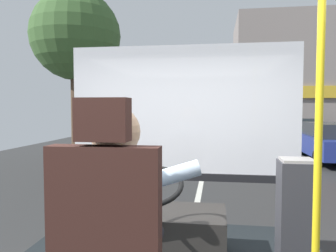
# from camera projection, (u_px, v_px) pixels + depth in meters

# --- Properties ---
(ground) EXTENTS (18.00, 44.00, 0.06)m
(ground) POSITION_uv_depth(u_px,v_px,m) (205.00, 166.00, 10.76)
(ground) COLOR #2F2F2F
(bus_driver) EXTENTS (0.79, 0.62, 0.83)m
(bus_driver) POSITION_uv_depth(u_px,v_px,m) (119.00, 212.00, 1.58)
(bus_driver) COLOR black
(bus_driver) RESTS_ON driver_seat
(steering_console) EXTENTS (1.10, 0.96, 0.83)m
(steering_console) POSITION_uv_depth(u_px,v_px,m) (160.00, 232.00, 2.75)
(steering_console) COLOR #282623
(steering_console) RESTS_ON bus_floor
(handrail_pole) EXTENTS (0.04, 0.04, 2.27)m
(handrail_pole) POSITION_uv_depth(u_px,v_px,m) (319.00, 131.00, 1.86)
(handrail_pole) COLOR yellow
(handrail_pole) RESTS_ON bus_floor
(fare_box) EXTENTS (0.25, 0.24, 0.90)m
(fare_box) POSITION_uv_depth(u_px,v_px,m) (296.00, 221.00, 2.36)
(fare_box) COLOR #333338
(fare_box) RESTS_ON bus_floor
(windshield_panel) EXTENTS (2.50, 0.08, 1.48)m
(windshield_panel) POSITION_uv_depth(u_px,v_px,m) (183.00, 128.00, 3.57)
(windshield_panel) COLOR silver
(street_tree) EXTENTS (2.69, 2.69, 5.43)m
(street_tree) POSITION_uv_depth(u_px,v_px,m) (76.00, 37.00, 9.84)
(street_tree) COLOR #4C3828
(street_tree) RESTS_ON ground
(shop_building) EXTENTS (9.26, 5.47, 6.88)m
(shop_building) POSITION_uv_depth(u_px,v_px,m) (318.00, 81.00, 18.58)
(shop_building) COLOR gray
(shop_building) RESTS_ON ground
(parked_car_blue) EXTENTS (1.90, 4.44, 1.36)m
(parked_car_blue) POSITION_uv_depth(u_px,v_px,m) (332.00, 141.00, 11.64)
(parked_car_blue) COLOR navy
(parked_car_blue) RESTS_ON ground
(parked_car_green) EXTENTS (1.78, 3.83, 1.38)m
(parked_car_green) POSITION_uv_depth(u_px,v_px,m) (299.00, 131.00, 16.36)
(parked_car_green) COLOR #195633
(parked_car_green) RESTS_ON ground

